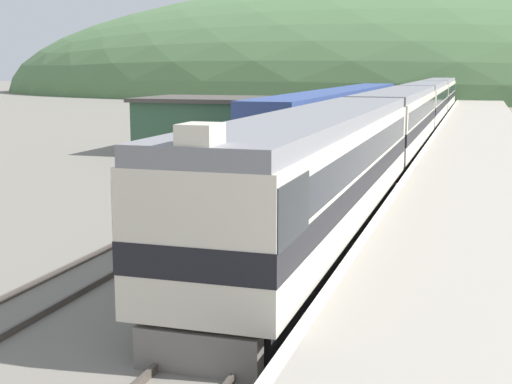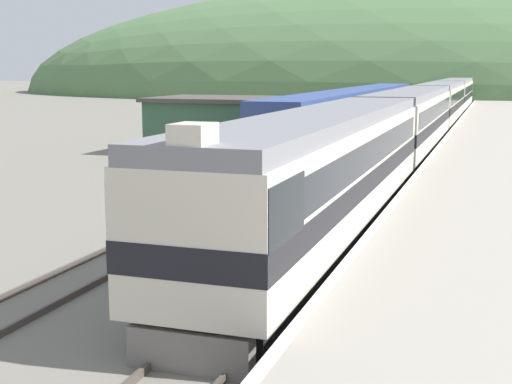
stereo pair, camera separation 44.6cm
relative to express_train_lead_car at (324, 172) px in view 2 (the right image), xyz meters
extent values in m
cube|color=#4C443D|center=(-0.72, 45.97, -2.11)|extent=(0.08, 180.00, 0.16)
cube|color=#4C443D|center=(0.72, 45.97, -2.11)|extent=(0.08, 180.00, 0.16)
cube|color=#4C443D|center=(-5.68, 45.97, -2.11)|extent=(0.08, 180.00, 0.16)
cube|color=#4C443D|center=(-4.24, 45.97, -2.11)|extent=(0.08, 180.00, 0.16)
cube|color=#9E9689|center=(4.69, 25.97, -1.76)|extent=(6.09, 140.00, 0.87)
cube|color=silver|center=(1.77, 25.97, -1.31)|extent=(0.24, 140.00, 0.01)
ellipsoid|color=#517547|center=(0.00, 126.00, -2.19)|extent=(196.37, 88.37, 45.63)
cube|color=#385B42|center=(-11.77, 20.93, -0.57)|extent=(7.50, 6.22, 3.24)
cube|color=#47423D|center=(-11.77, 20.93, 1.17)|extent=(8.00, 6.72, 0.24)
cube|color=black|center=(0.00, 0.23, -1.76)|extent=(2.42, 19.60, 0.85)
cube|color=beige|center=(0.00, 0.23, 0.04)|extent=(2.95, 20.85, 2.75)
cube|color=black|center=(0.00, 0.23, -0.18)|extent=(2.98, 20.87, 0.61)
cube|color=black|center=(0.00, 0.23, 0.64)|extent=(2.97, 19.60, 0.83)
cube|color=slate|center=(0.00, 0.23, 1.61)|extent=(2.77, 20.85, 0.40)
cube|color=black|center=(0.00, -9.06, 0.64)|extent=(2.99, 2.20, 1.10)
cube|color=beige|center=(0.00, -9.74, 1.99)|extent=(0.64, 0.80, 0.36)
cube|color=slate|center=(0.00, -9.99, -1.81)|extent=(2.30, 0.40, 0.77)
cube|color=black|center=(0.00, 22.26, -1.76)|extent=(2.42, 20.11, 0.85)
cube|color=beige|center=(0.00, 22.26, 0.04)|extent=(2.95, 21.39, 2.75)
cube|color=black|center=(0.00, 22.26, -0.18)|extent=(2.98, 21.41, 0.61)
cube|color=black|center=(0.00, 22.26, 0.64)|extent=(2.97, 20.11, 0.83)
cube|color=slate|center=(0.00, 22.26, 1.61)|extent=(2.77, 21.39, 0.40)
cube|color=black|center=(0.00, 44.55, -1.76)|extent=(2.42, 20.11, 0.85)
cube|color=beige|center=(0.00, 44.55, 0.04)|extent=(2.95, 21.39, 2.75)
cube|color=black|center=(0.00, 44.55, -0.18)|extent=(2.98, 21.41, 0.61)
cube|color=black|center=(0.00, 44.55, 0.64)|extent=(2.97, 20.11, 0.83)
cube|color=slate|center=(0.00, 44.55, 1.61)|extent=(2.77, 21.39, 0.40)
cube|color=black|center=(0.00, 66.84, -1.76)|extent=(2.42, 20.11, 0.85)
cube|color=beige|center=(0.00, 66.84, 0.04)|extent=(2.95, 21.39, 2.75)
cube|color=black|center=(0.00, 66.84, -0.18)|extent=(2.98, 21.41, 0.61)
cube|color=black|center=(0.00, 66.84, 0.64)|extent=(2.97, 20.11, 0.83)
cube|color=slate|center=(0.00, 66.84, 1.61)|extent=(2.77, 21.39, 0.40)
cube|color=black|center=(-4.96, 30.25, -1.79)|extent=(2.46, 38.55, 0.80)
cube|color=#334784|center=(-4.96, 30.25, 0.10)|extent=(2.90, 40.15, 2.97)
camera|label=1|loc=(4.47, -20.96, 3.10)|focal=50.00mm
camera|label=2|loc=(4.90, -20.82, 3.10)|focal=50.00mm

